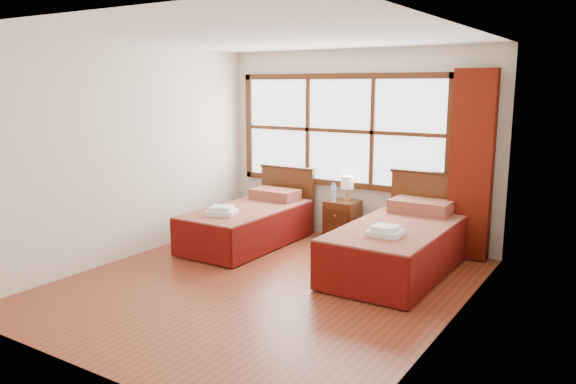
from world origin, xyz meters
The scene contains 15 objects.
floor centered at (0.00, 0.00, 0.00)m, with size 4.50×4.50×0.00m, color brown.
ceiling centered at (0.00, 0.00, 2.60)m, with size 4.50×4.50×0.00m, color white.
wall_back centered at (0.00, 2.25, 1.30)m, with size 4.00×4.00×0.00m, color silver.
wall_left centered at (-2.00, 0.00, 1.30)m, with size 4.50×4.50×0.00m, color silver.
wall_right centered at (2.00, 0.00, 1.30)m, with size 4.50×4.50×0.00m, color silver.
window centered at (-0.25, 2.21, 1.50)m, with size 3.16×0.06×1.56m.
curtain centered at (1.60, 2.11, 1.17)m, with size 0.50×0.16×2.30m, color #611509.
bed_left centered at (-1.06, 1.20, 0.29)m, with size 0.98×2.00×0.95m.
bed_right centered at (1.07, 1.20, 0.32)m, with size 1.08×2.10×1.05m.
nightstand centered at (-0.07, 1.99, 0.28)m, with size 0.42×0.42×0.56m.
towels_left centered at (-1.11, 0.66, 0.55)m, with size 0.44×0.42×0.11m.
towels_right centered at (1.11, 0.66, 0.60)m, with size 0.37×0.33×0.10m.
lamp centered at (-0.04, 2.07, 0.80)m, with size 0.17×0.17×0.34m.
bottle_near centered at (-0.18, 1.92, 0.68)m, with size 0.07×0.07×0.25m.
bottle_far centered at (-0.15, 1.88, 0.67)m, with size 0.06×0.06×0.23m.
Camera 1 is at (3.34, -4.74, 2.13)m, focal length 35.00 mm.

